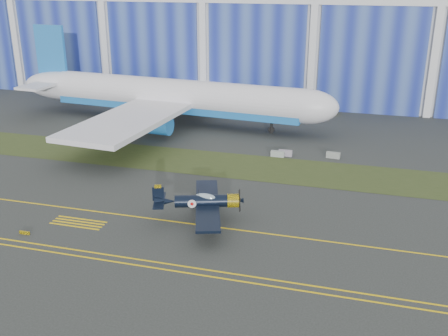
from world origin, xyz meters
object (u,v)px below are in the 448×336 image
(warbird, at_px, (202,201))
(shipping_container, at_px, (244,103))
(jetliner, at_px, (174,60))
(tug, at_px, (330,110))

(warbird, relative_size, shipping_container, 2.45)
(jetliner, relative_size, tug, 29.99)
(jetliner, relative_size, shipping_container, 10.57)
(warbird, xyz_separation_m, shipping_container, (-7.13, 49.16, -0.87))
(warbird, xyz_separation_m, tug, (9.52, 50.78, -1.62))
(warbird, relative_size, tug, 6.95)
(warbird, xyz_separation_m, jetliner, (-16.81, 36.58, 9.00))
(tug, bearing_deg, shipping_container, -163.84)
(warbird, height_order, jetliner, jetliner)
(jetliner, distance_m, shipping_container, 18.69)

